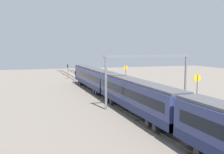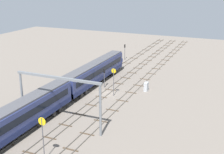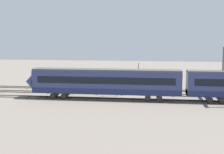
{
  "view_description": "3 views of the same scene",
  "coord_description": "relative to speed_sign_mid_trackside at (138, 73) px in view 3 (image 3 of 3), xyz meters",
  "views": [
    {
      "loc": [
        -54.93,
        19.33,
        9.32
      ],
      "look_at": [
        4.97,
        -0.6,
        2.59
      ],
      "focal_mm": 43.36,
      "sensor_mm": 36.0,
      "label": 1
    },
    {
      "loc": [
        -52.16,
        -24.06,
        21.98
      ],
      "look_at": [
        2.67,
        -0.19,
        2.72
      ],
      "focal_mm": 48.74,
      "sensor_mm": 36.0,
      "label": 2
    },
    {
      "loc": [
        -2.96,
        53.54,
        10.51
      ],
      "look_at": [
        3.66,
        2.94,
        3.47
      ],
      "focal_mm": 49.73,
      "sensor_mm": 36.0,
      "label": 3
    }
  ],
  "objects": [
    {
      "name": "track_near_foreground",
      "position": [
        0.5,
        -2.58,
        -3.55
      ],
      "size": [
        123.11,
        2.4,
        0.16
      ],
      "color": "#59544C",
      "rests_on": "ground"
    },
    {
      "name": "track_second_near",
      "position": [
        0.5,
        1.92,
        -3.55
      ],
      "size": [
        123.11,
        2.4,
        0.16
      ],
      "color": "#59544C",
      "rests_on": "ground"
    },
    {
      "name": "ground_plane",
      "position": [
        0.5,
        1.92,
        -3.62
      ],
      "size": [
        139.11,
        139.11,
        0.0
      ],
      "primitive_type": "plane",
      "color": "slate"
    },
    {
      "name": "relay_cabinet",
      "position": [
        5.08,
        -5.11,
        -2.69
      ],
      "size": [
        1.28,
        0.69,
        1.85
      ],
      "color": "#B2B7BC",
      "rests_on": "ground"
    },
    {
      "name": "signal_light_trackside_departure",
      "position": [
        3.55,
        3.67,
        -0.88
      ],
      "size": [
        0.31,
        0.32,
        4.14
      ],
      "color": "#4C4C51",
      "rests_on": "ground"
    },
    {
      "name": "speed_sign_mid_trackside",
      "position": [
        0.0,
        0.0,
        0.0
      ],
      "size": [
        0.14,
        0.94,
        5.59
      ],
      "color": "#4C4C51",
      "rests_on": "ground"
    },
    {
      "name": "track_with_train",
      "position": [
        0.5,
        6.41,
        -3.55
      ],
      "size": [
        123.11,
        2.4,
        0.16
      ],
      "color": "#59544C",
      "rests_on": "ground"
    }
  ]
}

